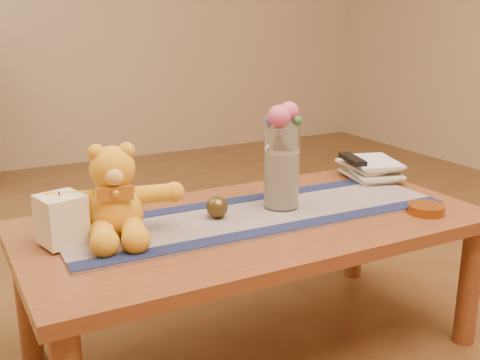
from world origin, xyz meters
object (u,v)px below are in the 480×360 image
book_bottom (350,178)px  tv_remote (352,159)px  teddy_bear (114,192)px  bronze_ball (217,207)px  glass_vase (282,167)px  amber_dish (426,209)px  pillar_candle (61,219)px

book_bottom → tv_remote: (-0.00, -0.01, 0.07)m
teddy_bear → bronze_ball: (0.31, -0.01, -0.09)m
teddy_bear → glass_vase: bearing=9.9°
tv_remote → amber_dish: (-0.02, -0.40, -0.07)m
teddy_bear → bronze_ball: teddy_bear is taller
bronze_ball → amber_dish: size_ratio=0.58×
bronze_ball → teddy_bear: bearing=177.3°
glass_vase → amber_dish: 0.47m
tv_remote → pillar_candle: bearing=-158.4°
teddy_bear → pillar_candle: bearing=-170.3°
amber_dish → book_bottom: bearing=86.2°
pillar_candle → bronze_ball: bearing=-2.6°
teddy_bear → bronze_ball: bearing=9.2°
teddy_bear → bronze_ball: size_ratio=5.47×
teddy_bear → tv_remote: (0.94, 0.13, -0.05)m
teddy_bear → book_bottom: (0.94, 0.14, -0.12)m
book_bottom → glass_vase: bearing=-146.7°
pillar_candle → glass_vase: bearing=-2.1°
glass_vase → tv_remote: 0.43m
glass_vase → bronze_ball: bearing=178.8°
pillar_candle → bronze_ball: size_ratio=2.00×
glass_vase → amber_dish: size_ratio=2.29×
tv_remote → teddy_bear: bearing=-157.1°
glass_vase → tv_remote: glass_vase is taller
glass_vase → amber_dish: bearing=-33.5°
pillar_candle → tv_remote: pillar_candle is taller
book_bottom → amber_dish: (-0.03, -0.41, 0.00)m
teddy_bear → book_bottom: teddy_bear is taller
pillar_candle → book_bottom: pillar_candle is taller
teddy_bear → book_bottom: size_ratio=1.62×
glass_vase → amber_dish: (0.38, -0.25, -0.12)m
teddy_bear → glass_vase: size_ratio=1.39×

